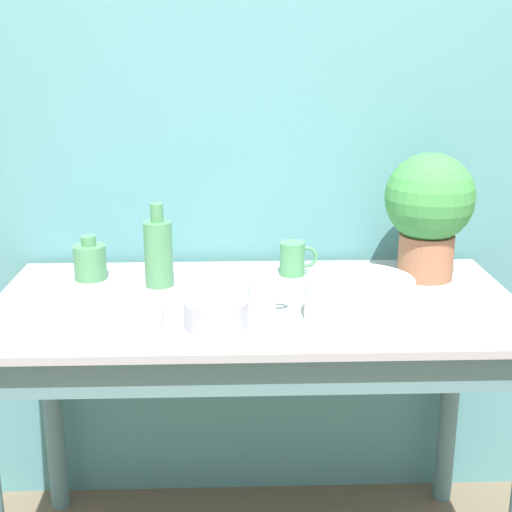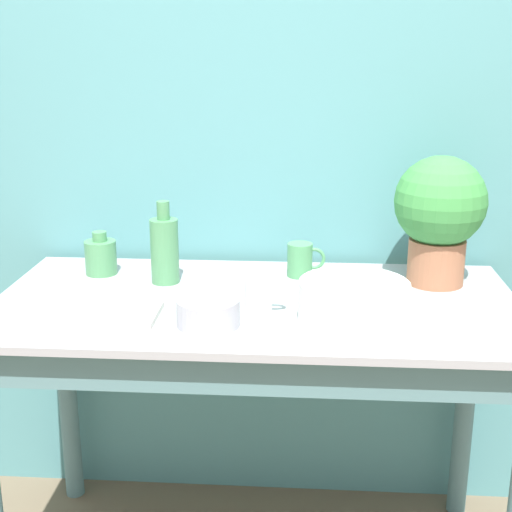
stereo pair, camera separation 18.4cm
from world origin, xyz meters
name	(u,v)px [view 1 (the left image)]	position (x,y,z in m)	size (l,w,h in m)	color
wall_back	(251,139)	(0.00, 0.75, 1.20)	(6.00, 0.05, 2.40)	teal
counter_table	(256,359)	(0.00, 0.32, 0.67)	(1.38, 0.69, 0.83)	slate
potted_plant	(429,207)	(0.49, 0.52, 1.04)	(0.25, 0.25, 0.36)	#A36647
bowl_wash_large	(359,299)	(0.24, 0.20, 0.88)	(0.26, 0.26, 0.11)	silver
bottle_tall	(158,252)	(-0.27, 0.47, 0.93)	(0.08, 0.08, 0.23)	#4C8C59
bottle_short	(90,261)	(-0.47, 0.54, 0.88)	(0.09, 0.09, 0.13)	#4C8C59
mug_white	(263,293)	(0.01, 0.27, 0.88)	(0.11, 0.07, 0.09)	white
mug_green	(293,259)	(0.12, 0.56, 0.88)	(0.11, 0.07, 0.10)	#4C935B
bowl_small_steel	(216,314)	(-0.10, 0.16, 0.86)	(0.15, 0.15, 0.07)	#A8A8B2
tray_board	(101,320)	(-0.38, 0.20, 0.84)	(0.29, 0.17, 0.02)	beige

